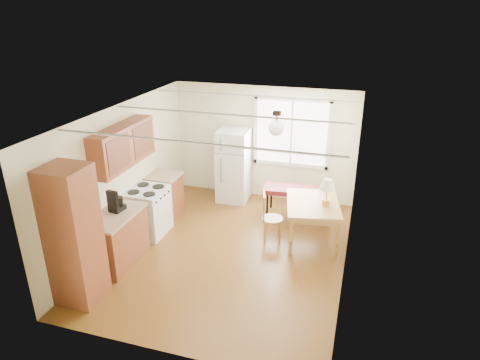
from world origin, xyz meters
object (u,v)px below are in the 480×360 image
at_px(dining_table, 313,208).
at_px(chair, 268,214).
at_px(refrigerator, 233,166).
at_px(bench, 296,191).

height_order(dining_table, chair, chair).
bearing_deg(chair, refrigerator, 111.87).
relative_size(dining_table, chair, 1.53).
bearing_deg(refrigerator, dining_table, -35.53).
distance_m(bench, dining_table, 1.04).
height_order(refrigerator, bench, refrigerator).
relative_size(bench, chair, 1.50).
xyz_separation_m(refrigerator, bench, (1.46, -0.38, -0.26)).
bearing_deg(dining_table, refrigerator, 133.99).
bearing_deg(bench, chair, -111.97).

